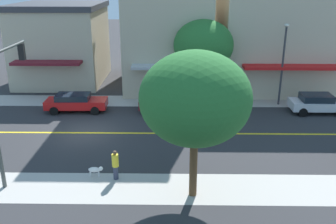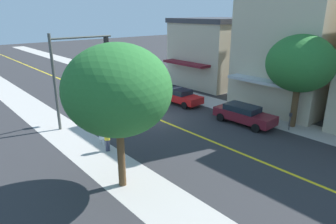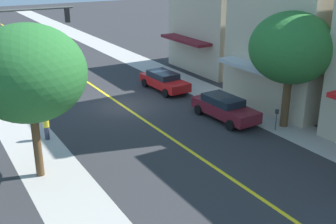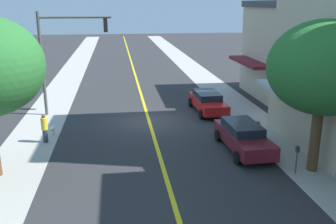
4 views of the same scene
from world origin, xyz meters
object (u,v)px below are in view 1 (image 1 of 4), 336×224
(red_sedan_left_curb, at_px, (76,102))
(white_sedan_left_curb, at_px, (318,103))
(traffic_light_mast, at_px, (3,91))
(fire_hydrant, at_px, (145,99))
(small_dog, at_px, (95,170))
(parking_meter, at_px, (206,95))
(street_tree_left_near, at_px, (195,99))
(street_lamp, at_px, (283,56))
(pedestrian_yellow_shirt, at_px, (115,164))
(maroon_sedan_left_curb, at_px, (169,102))
(street_tree_right_corner, at_px, (203,45))

(red_sedan_left_curb, bearing_deg, white_sedan_left_curb, -1.80)
(white_sedan_left_curb, bearing_deg, traffic_light_mast, -153.31)
(fire_hydrant, relative_size, small_dog, 1.11)
(white_sedan_left_curb, height_order, small_dog, white_sedan_left_curb)
(fire_hydrant, xyz_separation_m, red_sedan_left_curb, (1.65, -5.22, 0.31))
(parking_meter, bearing_deg, street_tree_left_near, -7.23)
(traffic_light_mast, xyz_separation_m, red_sedan_left_curb, (-9.65, 0.83, -3.80))
(traffic_light_mast, height_order, street_lamp, traffic_light_mast)
(parking_meter, xyz_separation_m, white_sedan_left_curb, (1.56, 8.40, -0.09))
(pedestrian_yellow_shirt, distance_m, small_dog, 1.21)
(parking_meter, bearing_deg, white_sedan_left_curb, 79.46)
(fire_hydrant, height_order, small_dog, fire_hydrant)
(traffic_light_mast, bearing_deg, fire_hydrant, -28.16)
(parking_meter, bearing_deg, traffic_light_mast, -44.39)
(fire_hydrant, xyz_separation_m, white_sedan_left_curb, (1.67, 13.31, 0.33))
(parking_meter, height_order, pedestrian_yellow_shirt, pedestrian_yellow_shirt)
(maroon_sedan_left_curb, relative_size, pedestrian_yellow_shirt, 2.97)
(street_tree_left_near, height_order, small_dog, street_tree_left_near)
(street_tree_left_near, bearing_deg, maroon_sedan_left_curb, -173.72)
(street_lamp, bearing_deg, fire_hydrant, -88.91)
(street_tree_left_near, relative_size, white_sedan_left_curb, 1.63)
(parking_meter, distance_m, street_lamp, 6.75)
(street_tree_right_corner, distance_m, street_lamp, 6.29)
(street_tree_left_near, relative_size, red_sedan_left_curb, 1.48)
(street_tree_left_near, distance_m, traffic_light_mast, 9.50)
(traffic_light_mast, relative_size, red_sedan_left_curb, 1.45)
(street_lamp, bearing_deg, street_tree_right_corner, -95.57)
(pedestrian_yellow_shirt, bearing_deg, parking_meter, 162.84)
(traffic_light_mast, xyz_separation_m, white_sedan_left_curb, (-9.63, 19.36, -3.77))
(white_sedan_left_curb, relative_size, pedestrian_yellow_shirt, 2.65)
(traffic_light_mast, height_order, small_dog, traffic_light_mast)
(red_sedan_left_curb, height_order, pedestrian_yellow_shirt, pedestrian_yellow_shirt)
(street_tree_right_corner, distance_m, maroon_sedan_left_curb, 5.31)
(street_lamp, height_order, red_sedan_left_curb, street_lamp)
(street_tree_right_corner, xyz_separation_m, maroon_sedan_left_curb, (2.37, -2.70, -3.92))
(traffic_light_mast, xyz_separation_m, small_dog, (0.30, 4.32, -4.15))
(small_dog, bearing_deg, street_lamp, 47.02)
(traffic_light_mast, distance_m, street_lamp, 20.47)
(small_dog, bearing_deg, street_tree_left_near, -14.22)
(white_sedan_left_curb, bearing_deg, street_lamp, 142.68)
(traffic_light_mast, bearing_deg, white_sedan_left_curb, -63.55)
(traffic_light_mast, height_order, red_sedan_left_curb, traffic_light_mast)
(red_sedan_left_curb, height_order, small_dog, red_sedan_left_curb)
(pedestrian_yellow_shirt, bearing_deg, maroon_sedan_left_curb, 173.98)
(fire_hydrant, distance_m, red_sedan_left_curb, 5.48)
(traffic_light_mast, bearing_deg, street_tree_left_near, -101.68)
(street_tree_left_near, height_order, red_sedan_left_curb, street_tree_left_near)
(white_sedan_left_curb, height_order, pedestrian_yellow_shirt, pedestrian_yellow_shirt)
(white_sedan_left_curb, distance_m, maroon_sedan_left_curb, 11.35)
(maroon_sedan_left_curb, bearing_deg, small_dog, -111.97)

